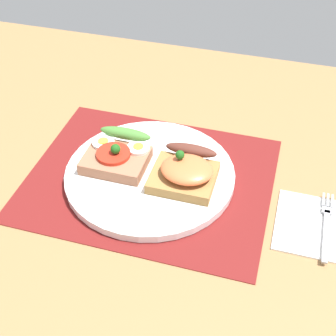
{
  "coord_description": "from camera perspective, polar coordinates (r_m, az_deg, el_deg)",
  "views": [
    {
      "loc": [
        18.47,
        -53.32,
        52.39
      ],
      "look_at": [
        3.0,
        0.0,
        3.08
      ],
      "focal_mm": 51.23,
      "sensor_mm": 36.0,
      "label": 1
    }
  ],
  "objects": [
    {
      "name": "sandwich_salmon",
      "position": [
        0.73,
        2.11,
        -0.34
      ],
      "size": [
        9.81,
        10.08,
        5.31
      ],
      "color": "#A0753E",
      "rests_on": "plate"
    },
    {
      "name": "plate",
      "position": [
        0.76,
        -2.16,
        -0.79
      ],
      "size": [
        26.98,
        26.98,
        1.28
      ],
      "primitive_type": "cylinder",
      "color": "white",
      "rests_on": "placemat"
    },
    {
      "name": "ground_plane",
      "position": [
        0.78,
        -2.12,
        -2.16
      ],
      "size": [
        120.0,
        90.0,
        3.2
      ],
      "primitive_type": "cube",
      "color": "#996F43"
    },
    {
      "name": "fork",
      "position": [
        0.73,
        18.34,
        -6.3
      ],
      "size": [
        1.62,
        13.47,
        0.32
      ],
      "color": "#B7B7BC",
      "rests_on": "napkin"
    },
    {
      "name": "napkin",
      "position": [
        0.73,
        17.98,
        -6.67
      ],
      "size": [
        13.54,
        12.09,
        0.6
      ],
      "primitive_type": "cube",
      "color": "white",
      "rests_on": "ground_plane"
    },
    {
      "name": "placemat",
      "position": [
        0.77,
        -2.15,
        -1.22
      ],
      "size": [
        38.48,
        30.92,
        0.3
      ],
      "primitive_type": "cube",
      "color": "maroon",
      "rests_on": "ground_plane"
    },
    {
      "name": "sandwich_egg_tomato",
      "position": [
        0.77,
        -5.95,
        1.75
      ],
      "size": [
        9.94,
        9.33,
        4.17
      ],
      "color": "#A2684B",
      "rests_on": "plate"
    }
  ]
}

